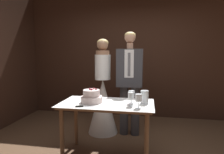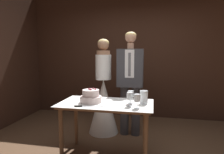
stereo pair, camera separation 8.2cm
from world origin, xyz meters
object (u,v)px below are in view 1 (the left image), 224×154
cake_table (107,110)px  wine_glass_middle (131,96)px  groom (130,79)px  bride (103,99)px  wine_glass_near (139,98)px  hurricane_candle (144,97)px  tiered_cake (92,97)px  wine_glass_far (132,94)px  cake_knife (85,106)px

cake_table → wine_glass_middle: wine_glass_middle is taller
cake_table → groom: (0.24, 0.82, 0.34)m
cake_table → bride: size_ratio=0.75×
wine_glass_near → bride: 1.25m
hurricane_candle → groom: 0.82m
wine_glass_near → hurricane_candle: (0.07, 0.24, -0.04)m
cake_table → tiered_cake: 0.28m
hurricane_candle → wine_glass_near: bearing=-106.3°
tiered_cake → wine_glass_far: size_ratio=1.69×
wine_glass_near → hurricane_candle: bearing=73.7°
tiered_cake → bride: bride is taller
cake_table → hurricane_candle: bearing=6.3°
hurricane_candle → wine_glass_middle: bearing=-136.9°
wine_glass_far → groom: groom is taller
bride → hurricane_candle: bearing=-45.3°
wine_glass_middle → bride: bearing=122.3°
cake_table → cake_knife: size_ratio=3.15×
tiered_cake → bride: size_ratio=0.18×
cake_table → groom: bearing=73.5°
wine_glass_near → wine_glass_far: 0.24m
wine_glass_middle → wine_glass_far: size_ratio=1.02×
wine_glass_middle → wine_glass_far: wine_glass_middle is taller
cake_table → wine_glass_far: wine_glass_far is taller
cake_table → hurricane_candle: 0.55m
wine_glass_near → groom: bearing=101.3°
cake_knife → wine_glass_near: bearing=-8.2°
cake_knife → wine_glass_far: bearing=12.3°
wine_glass_near → bride: bride is taller
tiered_cake → groom: size_ratio=0.16×
cake_table → wine_glass_middle: (0.34, -0.10, 0.23)m
hurricane_candle → bride: bearing=134.7°
wine_glass_far → hurricane_candle: bearing=8.7°
cake_knife → hurricane_candle: bearing=8.4°
wine_glass_near → wine_glass_far: wine_glass_near is taller
wine_glass_middle → hurricane_candle: size_ratio=1.01×
cake_knife → wine_glass_middle: 0.60m
hurricane_candle → cake_knife: bearing=-156.9°
wine_glass_far → groom: size_ratio=0.10×
tiered_cake → wine_glass_near: bearing=-14.0°
wine_glass_far → hurricane_candle: (0.17, 0.03, -0.04)m
wine_glass_middle → groom: groom is taller
hurricane_candle → bride: 1.10m
wine_glass_far → wine_glass_middle: bearing=-89.0°
tiered_cake → bride: 0.87m
wine_glass_near → wine_glass_middle: size_ratio=0.99×
wine_glass_far → hurricane_candle: 0.18m
cake_table → wine_glass_middle: bearing=-17.0°
groom → wine_glass_far: bearing=-83.1°
groom → tiered_cake: bearing=-118.5°
wine_glass_middle → bride: (-0.59, 0.93, -0.27)m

